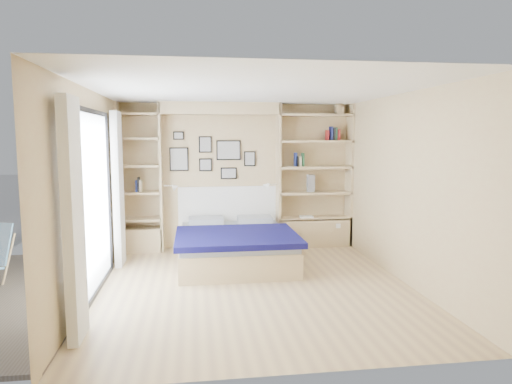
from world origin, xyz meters
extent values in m
plane|color=tan|center=(0.00, 0.00, 0.00)|extent=(4.50, 4.50, 0.00)
plane|color=tan|center=(0.00, 2.25, 1.25)|extent=(4.00, 0.00, 4.00)
plane|color=tan|center=(0.00, -2.25, 1.25)|extent=(4.00, 0.00, 4.00)
plane|color=tan|center=(-2.00, 0.00, 1.25)|extent=(0.00, 4.50, 4.50)
plane|color=tan|center=(2.00, 0.00, 1.25)|extent=(0.00, 4.50, 4.50)
plane|color=white|center=(0.00, 0.00, 2.50)|extent=(4.50, 4.50, 0.00)
cube|color=tan|center=(-1.30, 2.08, 1.25)|extent=(0.04, 0.35, 2.50)
cube|color=tan|center=(0.70, 2.08, 1.25)|extent=(0.04, 0.35, 2.50)
cube|color=tan|center=(-0.30, 2.08, 2.40)|extent=(2.00, 0.35, 0.20)
cube|color=tan|center=(1.98, 2.08, 1.25)|extent=(0.04, 0.35, 2.50)
cube|color=tan|center=(-1.98, 2.08, 1.25)|extent=(0.04, 0.35, 2.50)
cube|color=tan|center=(1.35, 2.08, 0.25)|extent=(1.30, 0.35, 0.50)
cube|color=tan|center=(-1.65, 2.08, 0.20)|extent=(0.70, 0.35, 0.40)
cube|color=black|center=(-1.97, 0.00, 2.23)|extent=(0.04, 2.08, 0.06)
cube|color=black|center=(-1.97, 0.00, 0.03)|extent=(0.04, 2.08, 0.06)
cube|color=black|center=(-1.97, -1.02, 1.10)|extent=(0.04, 0.06, 2.20)
cube|color=black|center=(-1.97, 1.02, 1.10)|extent=(0.04, 0.06, 2.20)
cube|color=silver|center=(-1.98, 0.00, 1.12)|extent=(0.01, 2.00, 2.20)
cube|color=white|center=(-1.88, -1.30, 1.15)|extent=(0.10, 0.45, 2.30)
cube|color=white|center=(-1.88, 1.30, 1.15)|extent=(0.10, 0.45, 2.30)
cube|color=tan|center=(1.35, 2.08, 0.50)|extent=(1.30, 0.35, 0.04)
cube|color=tan|center=(1.35, 2.08, 0.95)|extent=(1.30, 0.35, 0.04)
cube|color=tan|center=(1.35, 2.08, 1.40)|extent=(1.30, 0.35, 0.04)
cube|color=tan|center=(1.35, 2.08, 1.85)|extent=(1.30, 0.35, 0.04)
cube|color=tan|center=(1.35, 2.08, 2.30)|extent=(1.30, 0.35, 0.04)
cube|color=tan|center=(-1.65, 2.08, 0.55)|extent=(0.70, 0.35, 0.04)
cube|color=tan|center=(-1.65, 2.08, 1.00)|extent=(0.70, 0.35, 0.04)
cube|color=tan|center=(-1.65, 2.08, 1.45)|extent=(0.70, 0.35, 0.04)
cube|color=tan|center=(-1.65, 2.08, 1.90)|extent=(0.70, 0.35, 0.04)
cube|color=tan|center=(-1.65, 2.08, 2.30)|extent=(0.70, 0.35, 0.04)
cube|color=tan|center=(-0.15, 1.16, 0.18)|extent=(1.66, 2.08, 0.36)
cube|color=#989DA5|center=(-0.15, 1.16, 0.41)|extent=(1.62, 2.04, 0.10)
cube|color=#0C0B41|center=(-0.15, 0.81, 0.48)|extent=(1.76, 1.45, 0.08)
cube|color=#989DA5|center=(-0.57, 1.90, 0.52)|extent=(0.57, 0.42, 0.12)
cube|color=#989DA5|center=(0.26, 1.90, 0.52)|extent=(0.57, 0.42, 0.12)
cube|color=white|center=(-0.15, 2.22, 0.72)|extent=(1.76, 0.04, 0.70)
cube|color=black|center=(-1.00, 2.23, 1.55)|extent=(0.32, 0.02, 0.40)
cube|color=gray|center=(-1.00, 2.21, 1.55)|extent=(0.28, 0.01, 0.36)
cube|color=black|center=(-0.55, 2.23, 1.80)|extent=(0.22, 0.02, 0.28)
cube|color=gray|center=(-0.55, 2.21, 1.80)|extent=(0.18, 0.01, 0.24)
cube|color=black|center=(-0.55, 2.23, 1.45)|extent=(0.22, 0.02, 0.22)
cube|color=gray|center=(-0.55, 2.21, 1.45)|extent=(0.18, 0.01, 0.18)
cube|color=black|center=(-0.15, 2.23, 1.70)|extent=(0.42, 0.02, 0.34)
cube|color=gray|center=(-0.15, 2.21, 1.70)|extent=(0.38, 0.01, 0.30)
cube|color=black|center=(-0.15, 2.23, 1.30)|extent=(0.28, 0.02, 0.20)
cube|color=gray|center=(-0.15, 2.21, 1.30)|extent=(0.24, 0.01, 0.16)
cube|color=black|center=(0.22, 2.23, 1.55)|extent=(0.20, 0.02, 0.26)
cube|color=gray|center=(0.22, 2.21, 1.55)|extent=(0.16, 0.01, 0.22)
cube|color=black|center=(-1.00, 2.23, 1.95)|extent=(0.18, 0.02, 0.14)
cube|color=gray|center=(-1.00, 2.21, 1.95)|extent=(0.14, 0.01, 0.10)
cylinder|color=silver|center=(-1.16, 2.00, 1.12)|extent=(0.20, 0.02, 0.02)
cone|color=white|center=(-1.06, 2.00, 1.10)|extent=(0.13, 0.12, 0.15)
cylinder|color=silver|center=(0.56, 2.00, 1.12)|extent=(0.20, 0.02, 0.02)
cone|color=white|center=(0.46, 2.00, 1.10)|extent=(0.13, 0.12, 0.15)
cube|color=navy|center=(1.00, 2.07, 1.54)|extent=(0.03, 0.15, 0.24)
cube|color=black|center=(1.02, 2.07, 1.51)|extent=(0.03, 0.15, 0.18)
cube|color=#BFB28C|center=(1.07, 2.07, 1.50)|extent=(0.04, 0.15, 0.17)
cube|color=#255F33|center=(1.13, 2.07, 1.54)|extent=(0.03, 0.15, 0.23)
cube|color=#A51E1E|center=(1.56, 2.07, 1.96)|extent=(0.02, 0.15, 0.17)
cube|color=navy|center=(1.63, 2.07, 1.99)|extent=(0.03, 0.15, 0.24)
cube|color=black|center=(1.68, 2.07, 1.98)|extent=(0.03, 0.15, 0.21)
cube|color=#28583C|center=(1.71, 2.07, 1.98)|extent=(0.03, 0.15, 0.22)
cube|color=#A51E1E|center=(1.76, 2.07, 1.96)|extent=(0.03, 0.15, 0.19)
cube|color=navy|center=(-1.70, 2.07, 1.11)|extent=(0.02, 0.15, 0.19)
cube|color=black|center=(-1.67, 2.07, 1.14)|extent=(0.03, 0.15, 0.24)
cube|color=beige|center=(-1.63, 2.07, 1.12)|extent=(0.03, 0.15, 0.19)
cube|color=tan|center=(1.77, 2.07, 2.40)|extent=(0.13, 0.13, 0.15)
cone|color=tan|center=(1.77, 2.07, 2.51)|extent=(0.20, 0.20, 0.08)
cube|color=slate|center=(1.28, 2.07, 1.12)|extent=(0.12, 0.12, 0.30)
cube|color=white|center=(1.20, 2.02, 0.54)|extent=(0.22, 0.16, 0.03)
cylinder|color=tan|center=(-3.20, 0.56, 0.31)|extent=(0.13, 0.33, 0.67)
camera|label=1|loc=(-0.77, -5.68, 1.92)|focal=32.00mm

